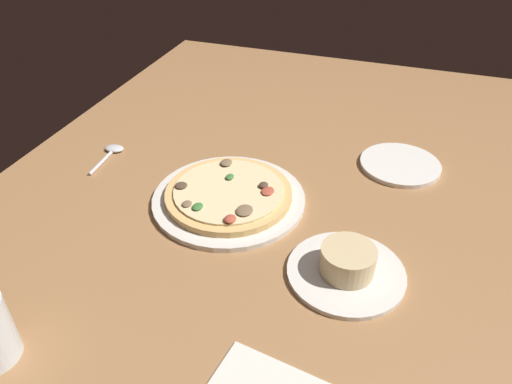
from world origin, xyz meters
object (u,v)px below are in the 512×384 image
ramekin_on_saucer (347,266)px  side_plate (400,165)px  spoon (111,152)px  pizza_main (229,196)px

ramekin_on_saucer → side_plate: 33.00cm
ramekin_on_saucer → side_plate: ramekin_on_saucer is taller
spoon → ramekin_on_saucer: bearing=70.6°
ramekin_on_saucer → side_plate: (-32.64, 4.68, -1.24)cm
pizza_main → spoon: (-7.09, -28.72, -0.71)cm
side_plate → ramekin_on_saucer: bearing=-8.2°
side_plate → spoon: spoon is taller
pizza_main → ramekin_on_saucer: ramekin_on_saucer is taller
side_plate → spoon: 58.15cm
side_plate → spoon: bearing=-75.6°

